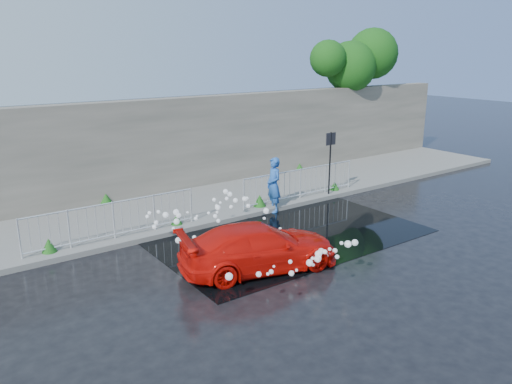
% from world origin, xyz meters
% --- Properties ---
extents(ground, '(90.00, 90.00, 0.00)m').
position_xyz_m(ground, '(0.00, 0.00, 0.00)').
color(ground, black).
rests_on(ground, ground).
extents(pavement, '(30.00, 4.00, 0.15)m').
position_xyz_m(pavement, '(0.00, 5.00, 0.07)').
color(pavement, slate).
rests_on(pavement, ground).
extents(curb, '(30.00, 0.25, 0.16)m').
position_xyz_m(curb, '(0.00, 3.00, 0.08)').
color(curb, slate).
rests_on(curb, ground).
extents(retaining_wall, '(30.00, 0.60, 3.50)m').
position_xyz_m(retaining_wall, '(0.00, 7.20, 1.90)').
color(retaining_wall, '#565248').
rests_on(retaining_wall, pavement).
extents(puddle, '(8.00, 5.00, 0.01)m').
position_xyz_m(puddle, '(0.50, 1.00, 0.01)').
color(puddle, black).
rests_on(puddle, ground).
extents(sign_post, '(0.45, 0.06, 2.50)m').
position_xyz_m(sign_post, '(4.20, 3.10, 1.72)').
color(sign_post, black).
rests_on(sign_post, ground).
extents(tree, '(5.09, 2.48, 6.44)m').
position_xyz_m(tree, '(9.96, 7.41, 4.88)').
color(tree, '#332114').
rests_on(tree, ground).
extents(railing_left, '(5.05, 0.05, 1.10)m').
position_xyz_m(railing_left, '(-4.00, 3.35, 0.74)').
color(railing_left, silver).
rests_on(railing_left, pavement).
extents(railing_right, '(5.05, 0.05, 1.10)m').
position_xyz_m(railing_right, '(3.00, 3.35, 0.74)').
color(railing_right, silver).
rests_on(railing_right, pavement).
extents(weeds, '(12.17, 3.93, 0.41)m').
position_xyz_m(weeds, '(-0.38, 4.39, 0.32)').
color(weeds, '#144B15').
rests_on(weeds, pavement).
extents(water_spray, '(3.69, 5.60, 1.06)m').
position_xyz_m(water_spray, '(-1.52, 0.51, 0.73)').
color(water_spray, white).
rests_on(water_spray, ground).
extents(red_car, '(4.34, 2.53, 1.18)m').
position_xyz_m(red_car, '(-1.66, -0.50, 0.59)').
color(red_car, red).
rests_on(red_car, ground).
extents(person, '(0.58, 0.77, 1.90)m').
position_xyz_m(person, '(1.50, 3.00, 0.95)').
color(person, '#2357AF').
rests_on(person, ground).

